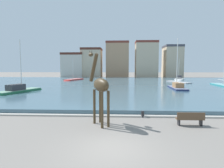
{
  "coord_description": "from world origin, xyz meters",
  "views": [
    {
      "loc": [
        0.46,
        -8.56,
        3.83
      ],
      "look_at": [
        -0.42,
        10.18,
        2.2
      ],
      "focal_mm": 30.02,
      "sensor_mm": 36.0,
      "label": 1
    }
  ],
  "objects_px": {
    "sailboat_grey": "(176,83)",
    "sailboat_red": "(73,80)",
    "park_bench": "(190,118)",
    "mooring_bollard": "(143,114)",
    "giraffe_statue": "(100,86)",
    "sailboat_teal": "(224,86)",
    "sailboat_white": "(179,80)",
    "sailboat_navy": "(176,88)",
    "sailboat_green": "(22,91)"
  },
  "relations": [
    {
      "from": "sailboat_grey",
      "to": "sailboat_red",
      "type": "xyz_separation_m",
      "value": [
        -26.41,
        6.67,
        0.03
      ]
    },
    {
      "from": "sailboat_grey",
      "to": "park_bench",
      "type": "xyz_separation_m",
      "value": [
        -8.5,
        -32.22,
        0.14
      ]
    },
    {
      "from": "mooring_bollard",
      "to": "park_bench",
      "type": "xyz_separation_m",
      "value": [
        2.89,
        -2.0,
        0.24
      ]
    },
    {
      "from": "giraffe_statue",
      "to": "mooring_bollard",
      "type": "distance_m",
      "value": 4.37
    },
    {
      "from": "giraffe_statue",
      "to": "sailboat_teal",
      "type": "relative_size",
      "value": 0.59
    },
    {
      "from": "park_bench",
      "to": "mooring_bollard",
      "type": "bearing_deg",
      "value": 145.29
    },
    {
      "from": "sailboat_white",
      "to": "sailboat_navy",
      "type": "bearing_deg",
      "value": -107.74
    },
    {
      "from": "sailboat_red",
      "to": "mooring_bollard",
      "type": "bearing_deg",
      "value": -67.85
    },
    {
      "from": "sailboat_white",
      "to": "sailboat_navy",
      "type": "distance_m",
      "value": 22.6
    },
    {
      "from": "sailboat_white",
      "to": "mooring_bollard",
      "type": "bearing_deg",
      "value": -110.54
    },
    {
      "from": "sailboat_green",
      "to": "park_bench",
      "type": "distance_m",
      "value": 23.03
    },
    {
      "from": "mooring_bollard",
      "to": "sailboat_teal",
      "type": "bearing_deg",
      "value": 50.5
    },
    {
      "from": "sailboat_green",
      "to": "sailboat_white",
      "type": "bearing_deg",
      "value": 41.71
    },
    {
      "from": "giraffe_statue",
      "to": "sailboat_grey",
      "type": "xyz_separation_m",
      "value": [
        14.48,
        32.23,
        -2.26
      ]
    },
    {
      "from": "sailboat_teal",
      "to": "sailboat_navy",
      "type": "height_order",
      "value": "sailboat_navy"
    },
    {
      "from": "sailboat_teal",
      "to": "mooring_bollard",
      "type": "bearing_deg",
      "value": -129.5
    },
    {
      "from": "giraffe_statue",
      "to": "park_bench",
      "type": "xyz_separation_m",
      "value": [
        5.98,
        0.01,
        -2.12
      ]
    },
    {
      "from": "mooring_bollard",
      "to": "sailboat_white",
      "type": "bearing_deg",
      "value": 69.46
    },
    {
      "from": "sailboat_white",
      "to": "sailboat_red",
      "type": "distance_m",
      "value": 29.42
    },
    {
      "from": "mooring_bollard",
      "to": "park_bench",
      "type": "distance_m",
      "value": 3.52
    },
    {
      "from": "sailboat_teal",
      "to": "sailboat_navy",
      "type": "relative_size",
      "value": 1.0
    },
    {
      "from": "sailboat_white",
      "to": "sailboat_grey",
      "type": "relative_size",
      "value": 0.89
    },
    {
      "from": "sailboat_teal",
      "to": "sailboat_white",
      "type": "bearing_deg",
      "value": 100.27
    },
    {
      "from": "giraffe_statue",
      "to": "sailboat_white",
      "type": "bearing_deg",
      "value": 66.61
    },
    {
      "from": "giraffe_statue",
      "to": "sailboat_red",
      "type": "relative_size",
      "value": 0.57
    },
    {
      "from": "sailboat_white",
      "to": "sailboat_green",
      "type": "xyz_separation_m",
      "value": [
        -30.16,
        -26.88,
        -0.02
      ]
    },
    {
      "from": "giraffe_statue",
      "to": "sailboat_teal",
      "type": "bearing_deg",
      "value": 48.45
    },
    {
      "from": "sailboat_teal",
      "to": "sailboat_grey",
      "type": "bearing_deg",
      "value": 123.99
    },
    {
      "from": "sailboat_teal",
      "to": "sailboat_navy",
      "type": "bearing_deg",
      "value": -156.33
    },
    {
      "from": "sailboat_white",
      "to": "mooring_bollard",
      "type": "distance_m",
      "value": 40.95
    },
    {
      "from": "sailboat_white",
      "to": "mooring_bollard",
      "type": "height_order",
      "value": "sailboat_white"
    },
    {
      "from": "sailboat_white",
      "to": "sailboat_green",
      "type": "height_order",
      "value": "sailboat_green"
    },
    {
      "from": "sailboat_navy",
      "to": "mooring_bollard",
      "type": "bearing_deg",
      "value": -113.99
    },
    {
      "from": "sailboat_green",
      "to": "sailboat_teal",
      "type": "relative_size",
      "value": 0.92
    },
    {
      "from": "sailboat_navy",
      "to": "sailboat_white",
      "type": "bearing_deg",
      "value": 72.26
    },
    {
      "from": "sailboat_green",
      "to": "sailboat_teal",
      "type": "bearing_deg",
      "value": 16.31
    },
    {
      "from": "sailboat_grey",
      "to": "mooring_bollard",
      "type": "height_order",
      "value": "sailboat_grey"
    },
    {
      "from": "sailboat_navy",
      "to": "park_bench",
      "type": "height_order",
      "value": "sailboat_navy"
    },
    {
      "from": "giraffe_statue",
      "to": "sailboat_grey",
      "type": "relative_size",
      "value": 0.59
    },
    {
      "from": "sailboat_green",
      "to": "sailboat_teal",
      "type": "height_order",
      "value": "sailboat_green"
    },
    {
      "from": "sailboat_grey",
      "to": "sailboat_navy",
      "type": "bearing_deg",
      "value": -106.24
    },
    {
      "from": "sailboat_green",
      "to": "park_bench",
      "type": "height_order",
      "value": "sailboat_green"
    },
    {
      "from": "mooring_bollard",
      "to": "sailboat_grey",
      "type": "bearing_deg",
      "value": 69.35
    },
    {
      "from": "sailboat_white",
      "to": "sailboat_teal",
      "type": "xyz_separation_m",
      "value": [
        3.11,
        -17.15,
        -0.18
      ]
    },
    {
      "from": "sailboat_red",
      "to": "sailboat_teal",
      "type": "distance_m",
      "value": 36.09
    },
    {
      "from": "sailboat_teal",
      "to": "park_bench",
      "type": "relative_size",
      "value": 4.78
    },
    {
      "from": "sailboat_green",
      "to": "park_bench",
      "type": "bearing_deg",
      "value": -35.78
    },
    {
      "from": "sailboat_grey",
      "to": "mooring_bollard",
      "type": "distance_m",
      "value": 32.3
    },
    {
      "from": "sailboat_green",
      "to": "sailboat_red",
      "type": "xyz_separation_m",
      "value": [
        0.77,
        25.44,
        -0.15
      ]
    },
    {
      "from": "sailboat_white",
      "to": "sailboat_navy",
      "type": "xyz_separation_m",
      "value": [
        -6.89,
        -21.53,
        -0.05
      ]
    }
  ]
}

